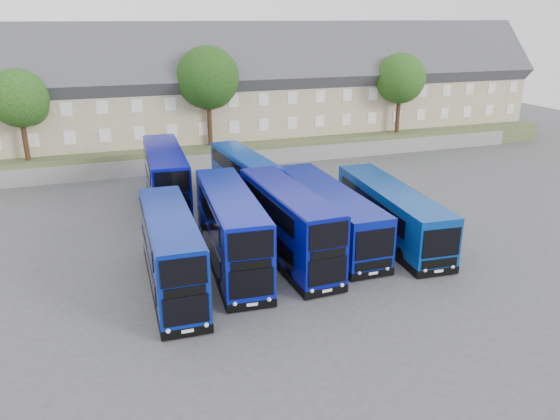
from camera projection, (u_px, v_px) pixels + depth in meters
The scene contains 15 objects.
ground at pixel (279, 283), 29.49m from camera, with size 120.00×120.00×0.00m, color #45454A.
retaining_wall at pixel (194, 163), 50.57m from camera, with size 70.00×0.40×1.50m, color slate.
earth_bank at pixel (176, 139), 59.38m from camera, with size 80.00×20.00×2.00m, color #43542F.
terrace_row at pixel (238, 89), 55.82m from camera, with size 66.00×10.40×11.20m.
dd_front_left at pixel (171, 253), 28.29m from camera, with size 2.69×10.34×4.08m.
dd_front_mid at pixel (231, 231), 30.85m from camera, with size 3.31×11.10×4.35m.
dd_front_right at pixel (288, 225), 31.90m from camera, with size 2.86×10.75×4.24m.
dd_rear_left at pixel (166, 180), 40.40m from camera, with size 3.22×11.33×4.45m.
dd_rear_right at pixel (245, 180), 41.41m from camera, with size 3.04×9.90×3.87m.
coach_east_a at pixel (328, 214), 34.81m from camera, with size 2.68×12.51×3.41m.
coach_east_b at pixel (391, 214), 35.06m from camera, with size 3.43×12.36×3.34m.
tree_west at pixel (21, 100), 45.11m from camera, with size 4.80×4.80×7.65m.
tree_mid at pixel (209, 80), 50.21m from camera, with size 5.76×5.76×9.18m.
tree_east at pixel (401, 80), 56.24m from camera, with size 5.12×5.12×8.16m.
tree_far at pixel (414, 69), 64.23m from camera, with size 5.44×5.44×8.67m.
Camera 1 is at (-8.70, -24.99, 13.60)m, focal length 35.00 mm.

